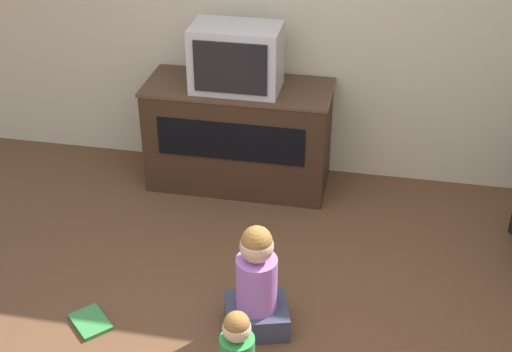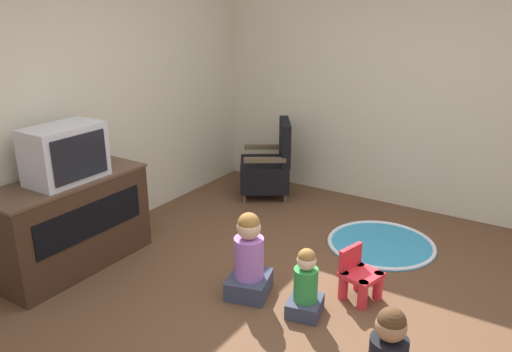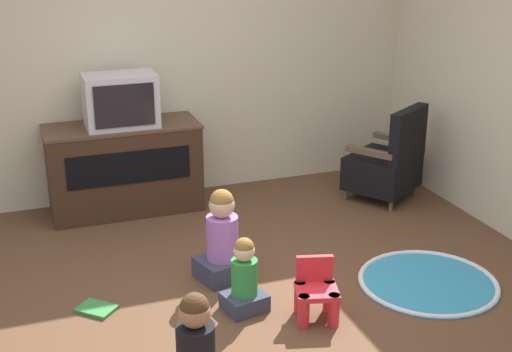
% 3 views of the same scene
% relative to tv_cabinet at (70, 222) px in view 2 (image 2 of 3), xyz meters
% --- Properties ---
extents(ground_plane, '(30.00, 30.00, 0.00)m').
position_rel_tv_cabinet_xyz_m(ground_plane, '(0.45, -1.91, -0.41)').
color(ground_plane, brown).
extents(wall_back, '(5.51, 0.12, 2.59)m').
position_rel_tv_cabinet_xyz_m(wall_back, '(0.20, 0.35, 0.89)').
color(wall_back, beige).
rests_on(wall_back, ground_plane).
extents(wall_right, '(0.12, 5.33, 2.59)m').
position_rel_tv_cabinet_xyz_m(wall_right, '(2.90, -2.25, 0.89)').
color(wall_right, beige).
rests_on(wall_right, ground_plane).
extents(tv_cabinet, '(1.33, 0.56, 0.79)m').
position_rel_tv_cabinet_xyz_m(tv_cabinet, '(0.00, 0.00, 0.00)').
color(tv_cabinet, '#382316').
rests_on(tv_cabinet, ground_plane).
extents(television, '(0.61, 0.38, 0.46)m').
position_rel_tv_cabinet_xyz_m(television, '(0.00, -0.05, 0.61)').
color(television, '#B7B7BC').
rests_on(television, tv_cabinet).
extents(black_armchair, '(0.80, 0.79, 0.89)m').
position_rel_tv_cabinet_xyz_m(black_armchair, '(2.33, -0.55, -0.06)').
color(black_armchair, brown).
rests_on(black_armchair, ground_plane).
extents(yellow_kid_chair, '(0.33, 0.32, 0.40)m').
position_rel_tv_cabinet_xyz_m(yellow_kid_chair, '(0.84, -2.26, -0.24)').
color(yellow_kid_chair, red).
rests_on(yellow_kid_chair, ground_plane).
extents(play_mat, '(1.00, 1.00, 0.04)m').
position_rel_tv_cabinet_xyz_m(play_mat, '(1.79, -2.12, -0.40)').
color(play_mat, teal).
rests_on(play_mat, ground_plane).
extents(child_watching_left, '(0.42, 0.39, 0.69)m').
position_rel_tv_cabinet_xyz_m(child_watching_left, '(0.43, -1.52, -0.11)').
color(child_watching_left, '#33384C').
rests_on(child_watching_left, ground_plane).
extents(child_watching_right, '(0.31, 0.29, 0.53)m').
position_rel_tv_cabinet_xyz_m(child_watching_right, '(0.43, -2.01, -0.18)').
color(child_watching_right, '#33384C').
rests_on(child_watching_right, ground_plane).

